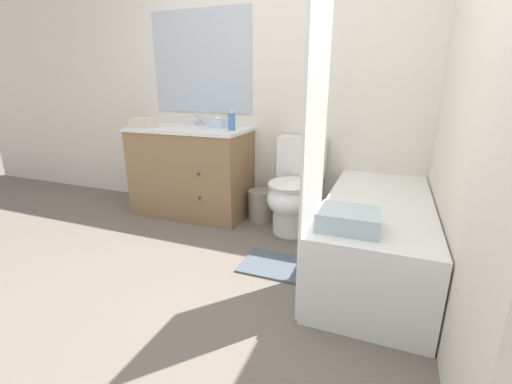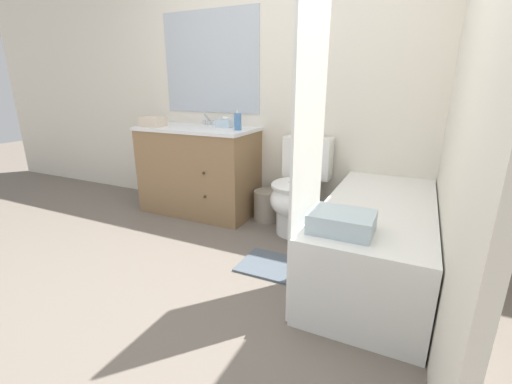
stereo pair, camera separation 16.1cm
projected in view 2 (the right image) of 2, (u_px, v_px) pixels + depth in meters
ground_plane at (176, 306)px, 1.98m from camera, size 14.00×14.00×0.00m
wall_back at (284, 81)px, 3.05m from camera, size 8.00×0.06×2.50m
wall_right at (469, 80)px, 1.76m from camera, size 0.05×2.65×2.50m
vanity_cabinet at (199, 170)px, 3.35m from camera, size 1.12×0.59×0.84m
sink_faucet at (209, 121)px, 3.39m from camera, size 0.14×0.12×0.12m
toilet at (298, 193)px, 2.88m from camera, size 0.41×0.64×0.79m
bathtub at (376, 238)px, 2.27m from camera, size 0.66×1.53×0.50m
shower_curtain at (309, 138)px, 1.78m from camera, size 0.01×0.52×1.91m
wastebasket at (266, 205)px, 3.20m from camera, size 0.23×0.23×0.29m
tissue_box at (225, 123)px, 3.21m from camera, size 0.15×0.13×0.10m
soap_dispenser at (238, 121)px, 3.00m from camera, size 0.06×0.06×0.18m
hand_towel_folded at (153, 122)px, 3.27m from camera, size 0.21×0.16×0.09m
bath_towel_folded at (342, 222)px, 1.76m from camera, size 0.32×0.25×0.10m
bath_mat at (272, 265)px, 2.41m from camera, size 0.44×0.36×0.02m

